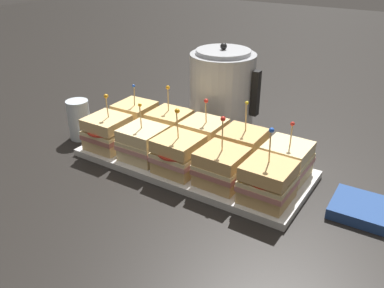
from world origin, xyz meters
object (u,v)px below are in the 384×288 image
(sandwich_back_center, at_px, (205,137))
(kettle_steel, at_px, (222,89))
(sandwich_front_center, at_px, (178,154))
(drinking_glass, at_px, (79,120))
(sandwich_front_far_left, at_px, (108,132))
(sandwich_back_far_left, at_px, (135,118))
(napkin_stack, at_px, (360,208))
(sandwich_back_left, at_px, (170,127))
(sandwich_front_left, at_px, (143,143))
(sandwich_front_far_right, at_px, (268,182))
(serving_platter, at_px, (192,163))
(sandwich_back_right, at_px, (242,147))
(sandwich_back_far_right, at_px, (287,160))
(sandwich_front_right, at_px, (222,167))

(sandwich_back_center, distance_m, kettle_steel, 0.24)
(sandwich_front_center, relative_size, drinking_glass, 1.40)
(sandwich_back_center, bearing_deg, sandwich_front_far_left, -153.29)
(sandwich_back_far_left, height_order, napkin_stack, sandwich_back_far_left)
(sandwich_front_center, bearing_deg, sandwich_back_center, 87.96)
(sandwich_back_far_left, distance_m, sandwich_back_left, 0.12)
(sandwich_front_center, bearing_deg, sandwich_front_far_left, -179.96)
(sandwich_front_left, xyz_separation_m, sandwich_front_far_right, (0.35, -0.01, 0.00))
(sandwich_front_far_right, xyz_separation_m, drinking_glass, (-0.60, 0.03, -0.00))
(sandwich_front_center, xyz_separation_m, sandwich_front_far_right, (0.23, -0.00, -0.00))
(sandwich_front_left, distance_m, sandwich_back_far_left, 0.17)
(serving_platter, relative_size, sandwich_back_left, 3.77)
(serving_platter, relative_size, sandwich_back_right, 3.63)
(sandwich_front_left, height_order, sandwich_front_center, sandwich_front_center)
(sandwich_back_right, relative_size, kettle_steel, 0.64)
(serving_platter, distance_m, kettle_steel, 0.31)
(sandwich_back_far_right, bearing_deg, sandwich_front_far_right, -88.90)
(serving_platter, xyz_separation_m, sandwich_back_left, (-0.11, 0.06, 0.05))
(sandwich_back_far_left, relative_size, sandwich_back_right, 0.90)
(kettle_steel, bearing_deg, sandwich_back_center, -72.30)
(sandwich_front_far_left, height_order, sandwich_front_right, sandwich_front_right)
(sandwich_front_far_right, xyz_separation_m, sandwich_back_right, (-0.12, 0.12, -0.00))
(sandwich_front_far_right, xyz_separation_m, sandwich_back_far_left, (-0.47, 0.12, -0.00))
(sandwich_front_right, xyz_separation_m, sandwich_back_far_right, (0.11, 0.11, -0.00))
(sandwich_back_far_left, bearing_deg, serving_platter, -13.75)
(serving_platter, distance_m, sandwich_front_left, 0.14)
(sandwich_front_far_left, xyz_separation_m, sandwich_back_right, (0.35, 0.12, -0.00))
(sandwich_back_far_left, bearing_deg, sandwich_front_left, -42.93)
(sandwich_front_center, xyz_separation_m, sandwich_back_right, (0.11, 0.12, -0.00))
(sandwich_front_far_left, distance_m, sandwich_front_right, 0.35)
(sandwich_front_center, distance_m, napkin_stack, 0.43)
(kettle_steel, bearing_deg, sandwich_front_far_right, -48.43)
(sandwich_front_center, distance_m, sandwich_back_left, 0.16)
(sandwich_front_center, relative_size, sandwich_back_far_right, 1.13)
(sandwich_front_far_left, relative_size, napkin_stack, 1.27)
(sandwich_front_far_right, bearing_deg, kettle_steel, 131.57)
(sandwich_front_center, bearing_deg, sandwich_front_left, 177.31)
(sandwich_front_left, xyz_separation_m, sandwich_back_right, (0.23, 0.11, 0.00))
(serving_platter, distance_m, sandwich_back_center, 0.08)
(napkin_stack, bearing_deg, serving_platter, -176.58)
(sandwich_back_right, distance_m, kettle_steel, 0.29)
(sandwich_front_far_left, bearing_deg, kettle_steel, 64.04)
(sandwich_front_far_right, distance_m, sandwich_back_right, 0.17)
(sandwich_back_far_right, height_order, drinking_glass, sandwich_back_far_right)
(kettle_steel, xyz_separation_m, drinking_glass, (-0.30, -0.31, -0.06))
(sandwich_front_left, xyz_separation_m, sandwich_back_center, (0.12, 0.11, 0.00))
(sandwich_back_left, height_order, sandwich_back_center, sandwich_back_left)
(sandwich_front_left, relative_size, napkin_stack, 1.25)
(sandwich_front_far_left, bearing_deg, sandwich_front_center, 0.04)
(sandwich_back_right, distance_m, sandwich_back_far_right, 0.12)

